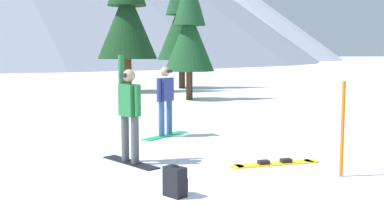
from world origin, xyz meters
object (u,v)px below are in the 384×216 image
Objects in this scene: snowboarder_background at (165,100)px; backpack_black at (175,182)px; pine_tree_slender at (189,29)px; snowboarder_midground at (130,112)px; trail_marker_pole at (343,129)px; pine_tree_leaning at (127,9)px; loose_snowboard_near_right at (275,163)px; pine_tree_tall at (182,18)px.

backpack_black is at bearing -108.16° from snowboarder_background.
snowboarder_midground is at bearing -117.64° from pine_tree_slender.
pine_tree_leaning is at bearing 85.33° from trail_marker_pole.
pine_tree_leaning is at bearing 76.67° from backpack_black.
pine_tree_leaning is (2.97, 14.41, 3.58)m from snowboarder_background.
pine_tree_leaning reaches higher than loose_snowboard_near_right.
snowboarder_midground reaches higher than backpack_black.
loose_snowboard_near_right is at bearing -25.35° from snowboarder_midground.
snowboarder_midground is at bearing 154.65° from loose_snowboard_near_right.
pine_tree_tall is at bearing 70.83° from pine_tree_slender.
loose_snowboard_near_right is 0.22× the size of pine_tree_leaning.
pine_tree_slender reaches higher than backpack_black.
trail_marker_pole is 0.27× the size of pine_tree_slender.
snowboarder_background is at bearing -116.13° from pine_tree_slender.
pine_tree_slender is (5.98, 11.42, 2.25)m from snowboarder_midground.
trail_marker_pole is 19.75m from pine_tree_leaning.
loose_snowboard_near_right is at bearing 114.75° from trail_marker_pole.
trail_marker_pole is at bearing -38.00° from snowboarder_midground.
pine_tree_slender is at bearing 77.89° from trail_marker_pole.
snowboarder_background is 3.72× the size of backpack_black.
snowboarder_background is 15.14m from pine_tree_leaning.
snowboarder_midground is 3.04m from snowboarder_background.
snowboarder_background is 5.19m from backpack_black.
trail_marker_pole is 0.21× the size of pine_tree_tall.
backpack_black is (0.03, -2.33, -0.76)m from snowboarder_midground.
pine_tree_tall is (8.48, 18.60, 3.30)m from snowboarder_midground.
backpack_black is (-2.45, -1.16, 0.19)m from loose_snowboard_near_right.
loose_snowboard_near_right is 13.46m from pine_tree_slender.
pine_tree_tall reaches higher than snowboarder_midground.
snowboarder_midground is 1.17× the size of snowboarder_background.
pine_tree_slender is at bearing 66.60° from backpack_black.
loose_snowboard_near_right is at bearing -106.88° from pine_tree_tall.
pine_tree_tall is 7.68m from pine_tree_slender.
snowboarder_background is 17.76m from pine_tree_tall.
pine_tree_leaning is (4.57, 19.30, 4.29)m from backpack_black.
loose_snowboard_near_right is 1.14× the size of trail_marker_pole.
pine_tree_tall is 1.33× the size of pine_tree_slender.
trail_marker_pole is at bearing -0.66° from backpack_black.
loose_snowboard_near_right is 3.92× the size of backpack_black.
snowboarder_background is at bearing -113.10° from pine_tree_tall.
loose_snowboard_near_right is (0.84, -3.73, -0.91)m from snowboarder_background.
pine_tree_leaning is at bearing -157.19° from pine_tree_tall.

